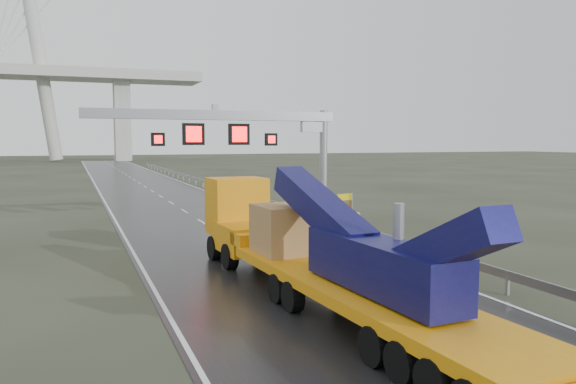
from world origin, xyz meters
name	(u,v)px	position (x,y,z in m)	size (l,w,h in m)	color
ground	(366,325)	(0.00, 0.00, 0.00)	(400.00, 400.00, 0.00)	#2A2D1F
road	(161,196)	(0.00, 40.00, 0.01)	(11.00, 200.00, 0.02)	black
guardrail	(253,197)	(6.10, 30.00, 0.70)	(0.20, 140.00, 1.40)	gray
sign_gantry	(250,136)	(2.10, 17.99, 5.61)	(14.90, 1.20, 7.42)	#AFAEAA
heavy_haul_truck	(301,245)	(-0.45, 3.91, 1.71)	(3.84, 18.90, 4.41)	orange
exit_sign_pair	(345,205)	(7.10, 15.36, 1.58)	(1.25, 0.54, 2.26)	gray
striped_barrier	(354,221)	(7.72, 15.42, 0.54)	(0.63, 0.34, 1.07)	red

